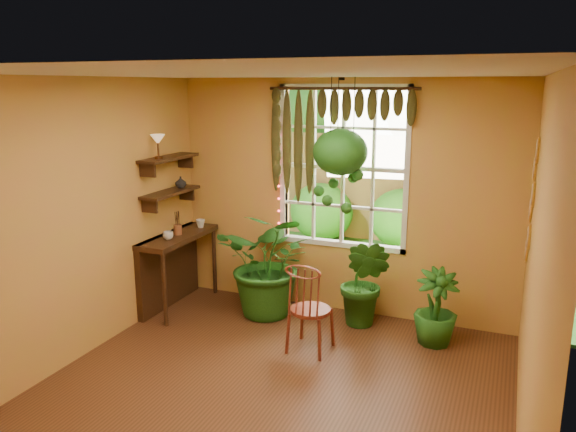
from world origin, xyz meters
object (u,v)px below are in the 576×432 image
at_px(potted_plant_left, 271,263).
at_px(hanging_basket, 340,158).
at_px(windsor_chair, 309,322).
at_px(potted_plant_mid, 365,282).
at_px(counter_ledge, 172,262).

bearing_deg(potted_plant_left, hanging_basket, 11.30).
bearing_deg(hanging_basket, potted_plant_left, -168.70).
xyz_separation_m(windsor_chair, potted_plant_mid, (0.35, 0.80, 0.19)).
distance_m(counter_ledge, windsor_chair, 2.03).
bearing_deg(hanging_basket, windsor_chair, -91.87).
height_order(counter_ledge, potted_plant_mid, potted_plant_mid).
bearing_deg(potted_plant_left, potted_plant_mid, 5.45).
bearing_deg(potted_plant_left, counter_ledge, -171.43).
distance_m(counter_ledge, hanging_basket, 2.39).
relative_size(windsor_chair, hanging_basket, 0.76).
height_order(windsor_chair, potted_plant_mid, windsor_chair).
bearing_deg(counter_ledge, potted_plant_left, 8.57).
height_order(windsor_chair, hanging_basket, hanging_basket).
bearing_deg(potted_plant_left, windsor_chair, -43.62).
bearing_deg(windsor_chair, potted_plant_mid, 69.34).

